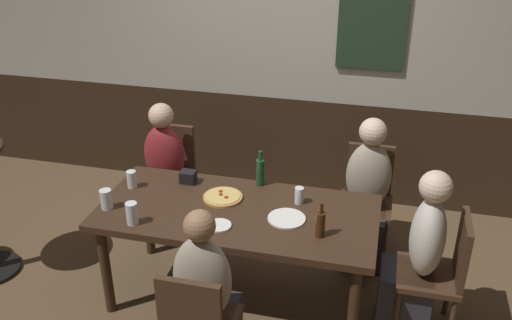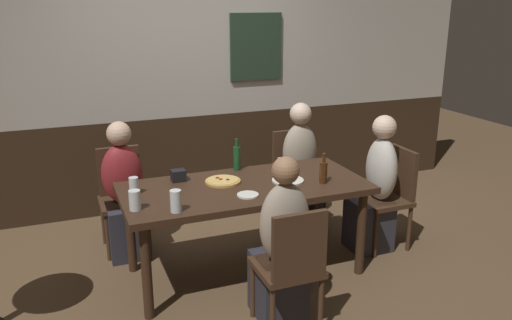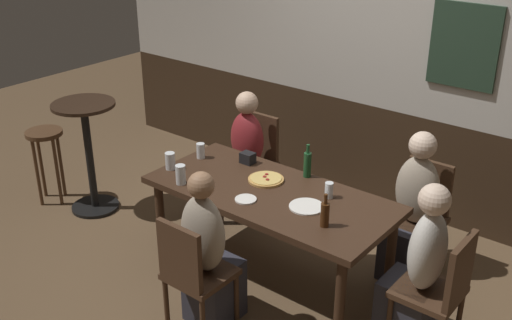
{
  "view_description": "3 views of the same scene",
  "coord_description": "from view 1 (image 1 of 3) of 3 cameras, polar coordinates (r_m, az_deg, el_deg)",
  "views": [
    {
      "loc": [
        0.9,
        -3.11,
        2.75
      ],
      "look_at": [
        0.1,
        0.12,
        1.07
      ],
      "focal_mm": 39.62,
      "sensor_mm": 36.0,
      "label": 1
    },
    {
      "loc": [
        -1.3,
        -3.53,
        2.1
      ],
      "look_at": [
        0.14,
        0.12,
        0.89
      ],
      "focal_mm": 36.66,
      "sensor_mm": 36.0,
      "label": 2
    },
    {
      "loc": [
        2.44,
        -3.22,
        2.85
      ],
      "look_at": [
        -0.12,
        -0.02,
        0.97
      ],
      "focal_mm": 43.24,
      "sensor_mm": 36.0,
      "label": 3
    }
  ],
  "objects": [
    {
      "name": "person_mid_near",
      "position": [
        3.43,
        -5.01,
        -14.48
      ],
      "size": [
        0.34,
        0.37,
        1.17
      ],
      "color": "#2D2D38",
      "rests_on": "ground_plane"
    },
    {
      "name": "beer_bottle_brown",
      "position": [
        3.52,
        6.51,
        -6.38
      ],
      "size": [
        0.06,
        0.06,
        0.24
      ],
      "color": "#42230F",
      "rests_on": "dining_table"
    },
    {
      "name": "pint_glass_pale",
      "position": [
        3.72,
        -12.4,
        -5.43
      ],
      "size": [
        0.08,
        0.08,
        0.15
      ],
      "color": "silver",
      "rests_on": "dining_table"
    },
    {
      "name": "condiment_caddy",
      "position": [
        4.14,
        -6.87,
        -1.7
      ],
      "size": [
        0.11,
        0.09,
        0.09
      ],
      "primitive_type": "cube",
      "color": "black",
      "rests_on": "dining_table"
    },
    {
      "name": "person_right_far",
      "position": [
        4.41,
        11.01,
        -4.33
      ],
      "size": [
        0.34,
        0.37,
        1.19
      ],
      "color": "#2D2D38",
      "rests_on": "ground_plane"
    },
    {
      "name": "dining_table",
      "position": [
        3.85,
        -1.89,
        -6.04
      ],
      "size": [
        1.88,
        0.86,
        0.74
      ],
      "color": "#382316",
      "rests_on": "ground_plane"
    },
    {
      "name": "beer_glass_tall",
      "position": [
        4.14,
        -12.43,
        -2.02
      ],
      "size": [
        0.07,
        0.07,
        0.13
      ],
      "color": "silver",
      "rests_on": "dining_table"
    },
    {
      "name": "person_head_east",
      "position": [
        3.85,
        15.82,
        -10.11
      ],
      "size": [
        0.37,
        0.34,
        1.19
      ],
      "color": "#2D2D38",
      "rests_on": "ground_plane"
    },
    {
      "name": "beer_glass_half",
      "position": [
        3.86,
        4.37,
        -3.66
      ],
      "size": [
        0.06,
        0.06,
        0.12
      ],
      "color": "silver",
      "rests_on": "dining_table"
    },
    {
      "name": "plate_white_large",
      "position": [
        3.71,
        3.11,
        -5.92
      ],
      "size": [
        0.25,
        0.25,
        0.01
      ],
      "primitive_type": "cylinder",
      "color": "white",
      "rests_on": "dining_table"
    },
    {
      "name": "person_left_far",
      "position": [
        4.74,
        -9.27,
        -2.07
      ],
      "size": [
        0.34,
        0.37,
        1.15
      ],
      "color": "#2D2D38",
      "rests_on": "ground_plane"
    },
    {
      "name": "chair_right_far",
      "position": [
        4.55,
        11.14,
        -3.41
      ],
      "size": [
        0.4,
        0.4,
        0.88
      ],
      "color": "#422B1C",
      "rests_on": "ground_plane"
    },
    {
      "name": "chair_left_far",
      "position": [
        4.87,
        -8.56,
        -1.09
      ],
      "size": [
        0.4,
        0.4,
        0.88
      ],
      "color": "#422B1C",
      "rests_on": "ground_plane"
    },
    {
      "name": "ground_plane",
      "position": [
        4.25,
        -1.75,
        -13.57
      ],
      "size": [
        12.0,
        12.0,
        0.0
      ],
      "primitive_type": "plane",
      "color": "brown"
    },
    {
      "name": "plate_white_small",
      "position": [
        3.64,
        -3.73,
        -6.61
      ],
      "size": [
        0.16,
        0.16,
        0.01
      ],
      "primitive_type": "cylinder",
      "color": "white",
      "rests_on": "dining_table"
    },
    {
      "name": "wall_back",
      "position": [
        5.05,
        3.16,
        10.12
      ],
      "size": [
        6.4,
        0.13,
        2.6
      ],
      "color": "#332316",
      "rests_on": "ground_plane"
    },
    {
      "name": "tumbler_short",
      "position": [
        3.93,
        -14.87,
        -3.96
      ],
      "size": [
        0.08,
        0.08,
        0.14
      ],
      "color": "silver",
      "rests_on": "dining_table"
    },
    {
      "name": "pizza",
      "position": [
        3.94,
        -3.37,
        -3.75
      ],
      "size": [
        0.28,
        0.28,
        0.03
      ],
      "color": "tan",
      "rests_on": "dining_table"
    },
    {
      "name": "beer_bottle_green",
      "position": [
        4.05,
        0.43,
        -1.17
      ],
      "size": [
        0.06,
        0.06,
        0.27
      ],
      "color": "#194723",
      "rests_on": "dining_table"
    },
    {
      "name": "chair_head_east",
      "position": [
        3.87,
        18.21,
        -10.42
      ],
      "size": [
        0.4,
        0.4,
        0.88
      ],
      "color": "#422B1C",
      "rests_on": "ground_plane"
    }
  ]
}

